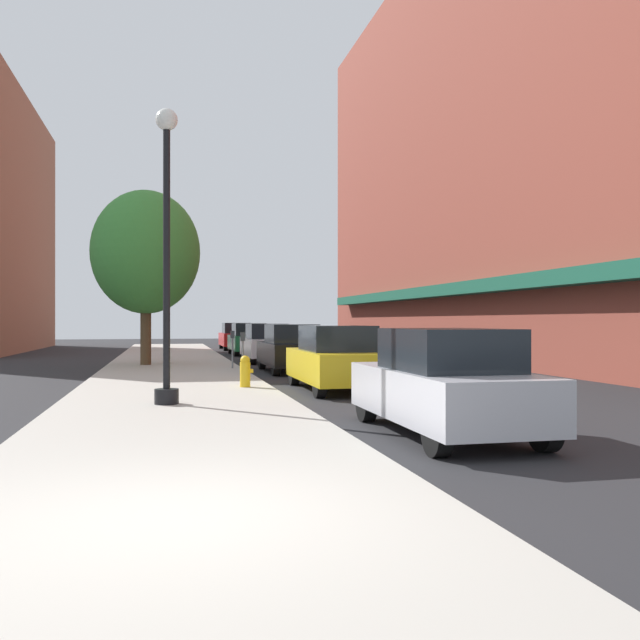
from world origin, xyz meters
The scene contains 14 objects.
ground_plane centered at (4.00, 18.00, 0.00)m, with size 90.00×90.00×0.00m, color #232326.
sidewalk_slab centered at (0.00, 19.00, 0.06)m, with size 4.80×50.00×0.12m, color #A8A399.
building_right_brick centered at (14.99, 22.00, 10.07)m, with size 6.80×40.00×20.18m.
lamppost centered at (-0.22, 7.99, 3.20)m, with size 0.48×0.48×5.90m.
fire_hydrant centered at (1.71, 11.13, 0.52)m, with size 0.33×0.26×0.79m.
parking_meter_near centered at (2.05, 14.71, 0.95)m, with size 0.14×0.09×1.31m.
parking_meter_far centered at (2.05, 17.98, 0.95)m, with size 0.14×0.09×1.31m.
tree_near centered at (-0.97, 20.60, 4.37)m, with size 4.06×4.06×6.60m.
car_silver centered at (4.00, 3.96, 0.81)m, with size 1.80×4.30×1.66m.
car_yellow centered at (4.00, 10.90, 0.81)m, with size 1.80×4.30×1.66m.
car_black centered at (4.00, 17.28, 0.81)m, with size 1.80×4.30×1.66m.
car_white centered at (4.00, 23.17, 0.81)m, with size 1.80×4.30×1.66m.
car_green centered at (4.00, 29.62, 0.81)m, with size 1.80×4.30×1.66m.
car_red centered at (4.00, 36.14, 0.81)m, with size 1.80×4.30×1.66m.
Camera 1 is at (-0.24, -5.88, 1.78)m, focal length 38.12 mm.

